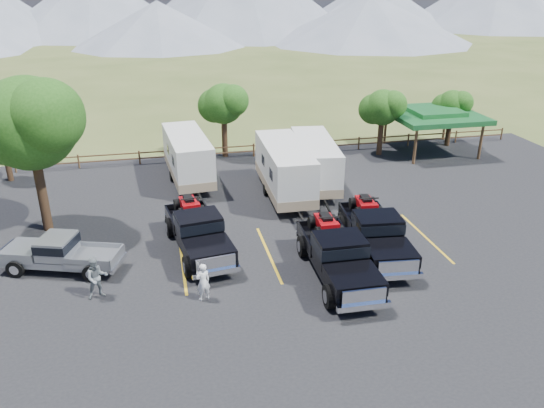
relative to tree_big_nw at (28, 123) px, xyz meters
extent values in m
plane|color=#3C4C20|center=(12.55, -9.03, -5.60)|extent=(320.00, 320.00, 0.00)
cube|color=black|center=(12.55, -6.03, -5.58)|extent=(44.00, 34.00, 0.04)
cube|color=gold|center=(6.55, -5.03, -5.55)|extent=(0.12, 5.50, 0.01)
cube|color=gold|center=(10.55, -5.03, -5.55)|extent=(0.12, 5.50, 0.01)
cube|color=gold|center=(14.55, -5.03, -5.55)|extent=(0.12, 5.50, 0.01)
cube|color=gold|center=(18.55, -5.03, -5.55)|extent=(0.12, 5.50, 0.01)
cylinder|color=black|center=(0.05, -0.03, -3.36)|extent=(0.48, 0.48, 4.48)
sphere|color=#1C4812|center=(0.05, -0.03, 0.00)|extent=(4.48, 4.48, 4.48)
sphere|color=#1C4812|center=(1.01, -0.83, 0.48)|extent=(3.52, 3.52, 3.52)
sphere|color=#1C4812|center=(-0.85, 0.68, -0.32)|extent=(3.84, 3.84, 3.84)
cylinder|color=black|center=(21.55, 7.97, -4.20)|extent=(0.39, 0.39, 2.80)
sphere|color=#1C4812|center=(21.55, 7.97, -2.10)|extent=(2.52, 2.52, 2.52)
sphere|color=#1C4812|center=(22.09, 7.52, -1.83)|extent=(1.98, 1.98, 1.98)
sphere|color=#1C4812|center=(21.04, 8.37, -2.28)|extent=(2.16, 2.16, 2.16)
cylinder|color=black|center=(27.55, 8.97, -4.34)|extent=(0.38, 0.38, 2.52)
sphere|color=#1C4812|center=(27.55, 8.97, -2.45)|extent=(2.24, 2.24, 2.24)
sphere|color=#1C4812|center=(28.03, 8.57, -2.21)|extent=(1.76, 1.76, 1.76)
sphere|color=#1C4812|center=(27.10, 9.33, -2.61)|extent=(1.92, 1.92, 1.92)
cylinder|color=black|center=(10.55, 9.97, -4.06)|extent=(0.41, 0.41, 3.08)
sphere|color=#1C4812|center=(10.55, 9.97, -1.75)|extent=(2.80, 2.80, 2.80)
sphere|color=#1C4812|center=(11.15, 9.47, -1.45)|extent=(2.20, 2.20, 2.20)
sphere|color=#1C4812|center=(9.99, 10.41, -1.95)|extent=(2.40, 2.40, 2.40)
cylinder|color=black|center=(-3.45, 7.97, -4.48)|extent=(0.36, 0.36, 2.24)
sphere|color=#1C4812|center=(-3.45, 7.97, -2.80)|extent=(2.10, 2.10, 2.10)
sphere|color=#1C4812|center=(-3.00, 7.60, -2.57)|extent=(1.65, 1.65, 1.65)
cylinder|color=brown|center=(-3.45, 9.47, -5.10)|extent=(0.12, 0.12, 1.00)
cylinder|color=brown|center=(0.55, 9.47, -5.10)|extent=(0.12, 0.12, 1.00)
cylinder|color=brown|center=(4.55, 9.47, -5.10)|extent=(0.12, 0.12, 1.00)
cylinder|color=brown|center=(8.55, 9.47, -5.10)|extent=(0.12, 0.12, 1.00)
cylinder|color=brown|center=(12.55, 9.47, -5.10)|extent=(0.12, 0.12, 1.00)
cylinder|color=brown|center=(16.55, 9.47, -5.10)|extent=(0.12, 0.12, 1.00)
cylinder|color=brown|center=(20.55, 9.47, -5.10)|extent=(0.12, 0.12, 1.00)
cylinder|color=brown|center=(24.55, 9.47, -5.10)|extent=(0.12, 0.12, 1.00)
cylinder|color=brown|center=(28.55, 9.47, -5.10)|extent=(0.12, 0.12, 1.00)
cylinder|color=brown|center=(32.55, 9.47, -5.10)|extent=(0.12, 0.12, 1.00)
cube|color=brown|center=(14.55, 9.47, -5.15)|extent=(36.00, 0.06, 0.08)
cube|color=brown|center=(14.55, 9.47, -4.75)|extent=(36.00, 0.06, 0.08)
cylinder|color=brown|center=(23.05, 5.47, -4.30)|extent=(0.20, 0.20, 2.60)
cylinder|color=brown|center=(23.05, 10.47, -4.30)|extent=(0.20, 0.20, 2.60)
cylinder|color=brown|center=(28.05, 5.47, -4.30)|extent=(0.20, 0.20, 2.60)
cylinder|color=brown|center=(28.05, 10.47, -4.30)|extent=(0.20, 0.20, 2.60)
cube|color=#1A5D2A|center=(25.55, 7.97, -2.85)|extent=(6.20, 6.20, 0.35)
cube|color=#1A5D2A|center=(25.55, 7.97, -2.55)|extent=(3.50, 3.50, 0.35)
cone|color=slate|center=(-5.45, 102.97, 1.40)|extent=(44.00, 44.00, 14.00)
cone|color=slate|center=(60.55, 104.97, 0.40)|extent=(40.00, 40.00, 12.00)
cone|color=slate|center=(7.55, 77.97, -1.60)|extent=(32.00, 32.00, 8.00)
cone|color=slate|center=(47.55, 74.97, -1.10)|extent=(40.00, 40.00, 9.00)
cube|color=black|center=(7.41, -4.07, -4.89)|extent=(2.78, 6.23, 0.38)
cube|color=black|center=(7.70, -6.08, -4.50)|extent=(2.27, 2.17, 0.53)
cube|color=black|center=(7.43, -4.20, -4.13)|extent=(2.20, 1.91, 1.05)
cube|color=black|center=(7.43, -4.20, -3.97)|extent=(2.25, 1.98, 0.47)
cube|color=black|center=(7.14, -2.20, -4.60)|extent=(2.36, 2.79, 0.58)
cube|color=white|center=(7.85, -7.14, -4.55)|extent=(1.68, 0.32, 0.58)
cube|color=white|center=(7.86, -7.21, -4.96)|extent=(2.07, 0.48, 0.23)
cube|color=white|center=(6.96, -0.94, -4.96)|extent=(2.07, 0.46, 0.23)
cylinder|color=black|center=(6.73, -6.28, -5.08)|extent=(0.45, 0.98, 0.95)
cylinder|color=black|center=(8.69, -6.00, -5.08)|extent=(0.45, 0.98, 0.95)
cylinder|color=black|center=(6.13, -2.15, -5.08)|extent=(0.45, 0.98, 0.95)
cylinder|color=black|center=(8.10, -1.87, -5.08)|extent=(0.45, 0.98, 0.95)
cube|color=maroon|center=(7.14, -2.20, -3.89)|extent=(0.93, 1.46, 0.37)
cube|color=black|center=(7.14, -2.20, -3.63)|extent=(0.53, 0.84, 0.19)
cube|color=maroon|center=(7.22, -2.77, -3.78)|extent=(0.89, 0.49, 0.23)
cylinder|color=black|center=(7.21, -2.67, -3.42)|extent=(0.95, 0.20, 0.06)
cylinder|color=black|center=(6.75, -2.84, -4.10)|extent=(0.36, 0.62, 0.59)
cylinder|color=black|center=(7.69, -2.70, -4.10)|extent=(0.36, 0.62, 0.59)
cylinder|color=black|center=(6.59, -1.69, -4.10)|extent=(0.36, 0.62, 0.59)
cylinder|color=black|center=(7.53, -1.55, -4.10)|extent=(0.36, 0.62, 0.59)
cube|color=black|center=(13.00, -7.68, -4.88)|extent=(2.11, 6.16, 0.39)
cube|color=black|center=(12.96, -9.74, -4.48)|extent=(2.10, 1.98, 0.54)
cube|color=black|center=(13.00, -7.81, -4.11)|extent=(2.05, 1.72, 1.07)
cube|color=black|center=(13.00, -7.81, -3.95)|extent=(2.10, 1.78, 0.48)
cube|color=black|center=(13.04, -5.74, -4.59)|extent=(2.12, 2.62, 0.59)
cube|color=white|center=(12.93, -10.83, -4.54)|extent=(1.72, 0.12, 0.59)
cube|color=white|center=(12.93, -10.90, -4.94)|extent=(2.11, 0.24, 0.24)
cube|color=white|center=(13.07, -4.46, -4.94)|extent=(2.11, 0.22, 0.24)
cylinder|color=black|center=(11.95, -9.78, -5.07)|extent=(0.34, 0.97, 0.97)
cylinder|color=black|center=(13.97, -9.82, -5.07)|extent=(0.34, 0.97, 0.97)
cylinder|color=black|center=(12.04, -5.53, -5.07)|extent=(0.34, 0.97, 0.97)
cylinder|color=black|center=(14.06, -5.57, -5.07)|extent=(0.34, 0.97, 0.97)
cube|color=maroon|center=(13.04, -5.74, -3.86)|extent=(0.78, 1.41, 0.38)
cube|color=black|center=(13.04, -5.74, -3.59)|extent=(0.45, 0.81, 0.19)
cube|color=maroon|center=(13.03, -6.33, -3.75)|extent=(0.87, 0.39, 0.24)
cylinder|color=black|center=(13.03, -6.23, -3.38)|extent=(0.97, 0.08, 0.06)
cylinder|color=black|center=(12.55, -6.32, -4.08)|extent=(0.29, 0.61, 0.60)
cylinder|color=black|center=(13.51, -6.35, -4.08)|extent=(0.29, 0.61, 0.60)
cylinder|color=black|center=(12.57, -5.14, -4.08)|extent=(0.29, 0.61, 0.60)
cylinder|color=black|center=(13.54, -5.16, -4.08)|extent=(0.29, 0.61, 0.60)
cube|color=black|center=(15.43, -5.98, -4.88)|extent=(2.57, 6.25, 0.38)
cube|color=black|center=(15.22, -8.02, -4.49)|extent=(2.23, 2.12, 0.53)
cube|color=black|center=(15.41, -6.11, -4.12)|extent=(2.16, 1.86, 1.07)
cube|color=black|center=(15.41, -6.11, -3.96)|extent=(2.21, 1.93, 0.48)
cube|color=black|center=(15.62, -4.07, -4.59)|extent=(2.30, 2.75, 0.59)
cube|color=white|center=(15.11, -9.11, -4.54)|extent=(1.71, 0.26, 0.59)
cube|color=white|center=(15.11, -9.17, -4.95)|extent=(2.10, 0.40, 0.23)
cube|color=white|center=(15.75, -2.80, -4.95)|extent=(2.10, 0.38, 0.23)
cylinder|color=black|center=(14.22, -7.99, -5.08)|extent=(0.42, 0.99, 0.96)
cylinder|color=black|center=(16.21, -8.19, -5.08)|extent=(0.42, 0.99, 0.96)
cylinder|color=black|center=(14.64, -3.78, -5.08)|extent=(0.42, 0.99, 0.96)
cylinder|color=black|center=(16.64, -3.98, -5.08)|extent=(0.42, 0.99, 0.96)
cube|color=maroon|center=(15.62, -4.07, -3.87)|extent=(0.88, 1.46, 0.37)
cube|color=black|center=(15.62, -4.07, -3.60)|extent=(0.51, 0.84, 0.19)
cube|color=maroon|center=(15.56, -4.66, -3.76)|extent=(0.89, 0.46, 0.23)
cylinder|color=black|center=(15.57, -4.55, -3.39)|extent=(0.96, 0.16, 0.06)
cylinder|color=black|center=(15.08, -4.61, -4.08)|extent=(0.34, 0.62, 0.60)
cylinder|color=black|center=(16.04, -4.71, -4.08)|extent=(0.34, 0.62, 0.60)
cylinder|color=black|center=(15.20, -3.44, -4.08)|extent=(0.34, 0.62, 0.60)
cylinder|color=black|center=(16.16, -3.54, -4.08)|extent=(0.34, 0.62, 0.60)
cube|color=silver|center=(7.63, 5.51, -3.81)|extent=(2.80, 7.05, 2.48)
cube|color=gray|center=(7.63, 5.51, -4.78)|extent=(2.82, 7.09, 0.55)
cube|color=black|center=(6.67, 3.70, -3.56)|extent=(0.09, 0.82, 0.55)
cube|color=black|center=(8.88, 3.89, -3.56)|extent=(0.09, 0.82, 0.55)
cylinder|color=black|center=(6.57, 5.69, -5.24)|extent=(0.28, 0.66, 0.64)
cylinder|color=black|center=(8.63, 5.87, -5.24)|extent=(0.28, 0.66, 0.64)
cube|color=black|center=(8.00, 1.26, -5.10)|extent=(0.25, 1.66, 0.09)
cube|color=silver|center=(12.95, 1.79, -3.77)|extent=(2.44, 7.12, 2.54)
cube|color=gray|center=(12.95, 1.79, -4.76)|extent=(2.46, 7.16, 0.57)
cube|color=black|center=(11.76, 0.06, -3.51)|extent=(0.04, 0.85, 0.57)
cube|color=black|center=(14.05, 0.00, -3.51)|extent=(0.04, 0.85, 0.57)
cylinder|color=black|center=(11.89, 2.10, -5.23)|extent=(0.25, 0.67, 0.66)
cylinder|color=black|center=(14.02, 2.05, -5.23)|extent=(0.25, 0.67, 0.66)
cube|color=black|center=(12.84, -2.59, -5.09)|extent=(0.16, 1.70, 0.09)
cube|color=silver|center=(15.14, 2.92, -3.86)|extent=(2.95, 6.91, 2.41)
cube|color=gray|center=(15.14, 2.92, -4.80)|extent=(2.98, 6.95, 0.54)
cube|color=black|center=(13.85, 1.39, -3.62)|extent=(0.12, 0.80, 0.54)
cube|color=black|center=(16.00, 1.12, -3.62)|extent=(0.12, 0.80, 0.54)
cylinder|color=black|center=(14.17, 3.31, -5.24)|extent=(0.30, 0.65, 0.63)
cylinder|color=black|center=(16.17, 3.06, -5.24)|extent=(0.30, 0.65, 0.63)
cube|color=black|center=(14.62, -1.20, -5.11)|extent=(0.30, 1.61, 0.09)
cube|color=gray|center=(1.36, -4.49, -5.01)|extent=(5.16, 3.07, 0.31)
cube|color=gray|center=(-0.21, -3.96, -4.69)|extent=(2.00, 2.06, 0.43)
cube|color=gray|center=(1.26, -4.46, -4.39)|extent=(1.79, 1.97, 0.86)
cube|color=black|center=(1.26, -4.46, -4.26)|extent=(1.85, 2.02, 0.39)
cube|color=gray|center=(2.83, -4.98, -4.78)|extent=(2.49, 2.23, 0.47)
cube|color=white|center=(-1.04, -3.68, -4.74)|extent=(0.51, 1.33, 0.47)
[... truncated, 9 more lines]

